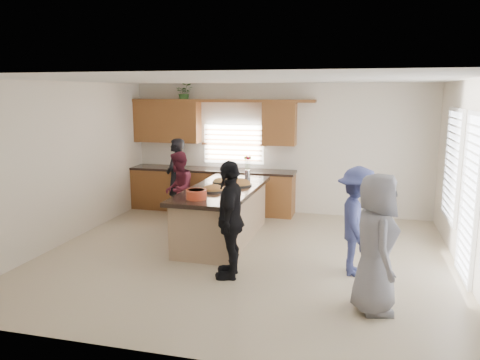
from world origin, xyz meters
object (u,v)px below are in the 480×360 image
(woman_left_back, at_px, (176,178))
(woman_right_front, at_px, (376,244))
(woman_left_front, at_px, (230,219))
(salad_bowl, at_px, (196,194))
(island, at_px, (223,215))
(woman_right_back, at_px, (357,221))
(woman_left_mid, at_px, (179,189))

(woman_left_back, bearing_deg, woman_right_front, 48.49)
(woman_left_front, bearing_deg, woman_right_front, 64.40)
(woman_right_front, bearing_deg, salad_bowl, 53.82)
(salad_bowl, relative_size, woman_left_front, 0.19)
(island, xyz_separation_m, woman_left_back, (-1.43, 1.35, 0.38))
(woman_left_back, relative_size, woman_left_front, 0.98)
(salad_bowl, bearing_deg, woman_right_back, -2.75)
(woman_left_mid, bearing_deg, woman_left_back, -166.51)
(island, bearing_deg, salad_bowl, -97.96)
(island, distance_m, salad_bowl, 1.12)
(woman_right_front, bearing_deg, woman_left_mid, 40.89)
(salad_bowl, distance_m, woman_left_front, 1.00)
(woman_left_front, distance_m, woman_right_back, 1.82)
(woman_left_front, xyz_separation_m, woman_right_back, (1.74, 0.53, -0.05))
(salad_bowl, distance_m, woman_right_back, 2.49)
(salad_bowl, distance_m, woman_right_front, 2.99)
(woman_left_mid, distance_m, woman_right_back, 3.82)
(salad_bowl, xyz_separation_m, woman_right_front, (2.70, -1.27, -0.19))
(island, relative_size, woman_right_front, 1.61)
(woman_left_front, bearing_deg, island, -167.97)
(salad_bowl, xyz_separation_m, woman_left_front, (0.74, -0.65, -0.19))
(woman_left_back, height_order, woman_right_back, woman_left_back)
(woman_right_front, bearing_deg, woman_right_back, -0.06)
(island, bearing_deg, woman_left_front, -68.79)
(woman_left_mid, bearing_deg, woman_left_front, 24.84)
(island, relative_size, woman_left_front, 1.61)
(woman_left_back, distance_m, woman_right_back, 4.47)
(island, bearing_deg, woman_right_back, -23.54)
(woman_left_mid, relative_size, woman_right_back, 0.93)
(salad_bowl, xyz_separation_m, woman_left_mid, (-0.94, 1.59, -0.29))
(island, bearing_deg, woman_left_mid, 150.50)
(island, height_order, woman_left_mid, woman_left_mid)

